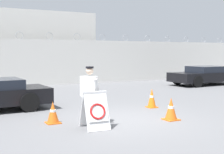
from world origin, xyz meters
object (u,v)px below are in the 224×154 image
security_guard (90,93)px  parked_car_far_side (205,75)px  barricade_sign (95,110)px  traffic_cone_far (171,109)px  traffic_cone_near (53,112)px  traffic_cone_mid (152,98)px

security_guard → parked_car_far_side: size_ratio=0.37×
barricade_sign → traffic_cone_far: 2.53m
traffic_cone_far → barricade_sign: bearing=178.3°
traffic_cone_far → parked_car_far_side: 11.14m
traffic_cone_near → traffic_cone_far: size_ratio=0.94×
traffic_cone_far → security_guard: bearing=166.6°
traffic_cone_near → traffic_cone_far: (3.36, -1.25, 0.02)m
traffic_cone_near → security_guard: bearing=-36.4°
barricade_sign → traffic_cone_mid: (3.26, 2.00, -0.15)m
barricade_sign → parked_car_far_side: bearing=37.7°
traffic_cone_mid → parked_car_far_side: (7.70, 5.20, 0.26)m
security_guard → traffic_cone_far: 2.60m
security_guard → traffic_cone_far: size_ratio=2.44×
security_guard → parked_car_far_side: (10.90, 6.69, -0.31)m
parked_car_far_side → traffic_cone_far: bearing=40.5°
security_guard → traffic_cone_mid: security_guard is taller
barricade_sign → security_guard: bearing=87.9°
security_guard → traffic_cone_near: 1.27m
barricade_sign → traffic_cone_mid: 3.83m
security_guard → traffic_cone_mid: bearing=68.9°
traffic_cone_near → traffic_cone_mid: bearing=11.5°
traffic_cone_mid → traffic_cone_far: bearing=-109.4°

